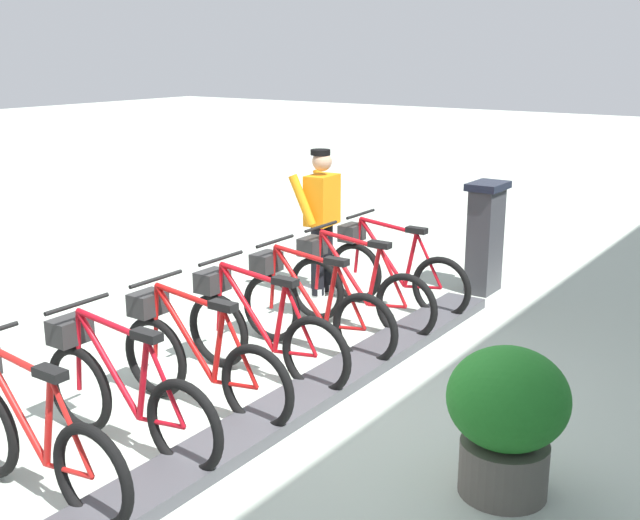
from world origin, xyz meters
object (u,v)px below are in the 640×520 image
object	(u,v)px
bike_docked_0	(391,270)
bike_docked_2	(310,307)
bike_docked_4	(196,358)
bike_docked_5	(121,392)
bike_docked_6	(27,435)
planter_bush	(507,414)
bike_docked_3	(258,330)
payment_kiosk	(485,236)
worker_near_rack	(321,217)
bike_docked_1	(353,287)

from	to	relation	value
bike_docked_0	bike_docked_2	distance (m)	1.51
bike_docked_4	bike_docked_5	bearing A→B (deg)	90.00
bike_docked_4	bike_docked_6	distance (m)	1.51
bike_docked_2	planter_bush	bearing A→B (deg)	151.89
bike_docked_3	bike_docked_4	xyz separation A→B (m)	(0.00, 0.75, 0.00)
payment_kiosk	bike_docked_6	distance (m)	5.72
payment_kiosk	bike_docked_3	bearing A→B (deg)	80.50
planter_bush	bike_docked_3	bearing A→B (deg)	-12.51
bike_docked_6	bike_docked_5	bearing A→B (deg)	-90.00
bike_docked_4	bike_docked_6	world-z (taller)	same
planter_bush	bike_docked_6	bearing A→B (deg)	35.57
bike_docked_2	worker_near_rack	distance (m)	1.83
worker_near_rack	payment_kiosk	bearing A→B (deg)	-142.30
bike_docked_5	bike_docked_3	bearing A→B (deg)	-90.00
bike_docked_4	planter_bush	xyz separation A→B (m)	(-2.42, -0.22, 0.11)
bike_docked_4	bike_docked_1	bearing A→B (deg)	-90.00
bike_docked_1	bike_docked_5	xyz separation A→B (m)	(0.00, 3.02, 0.00)
bike_docked_5	planter_bush	xyz separation A→B (m)	(-2.42, -0.97, 0.11)
bike_docked_4	bike_docked_5	world-z (taller)	same
bike_docked_1	planter_bush	size ratio (longest dim) A/B	1.77
payment_kiosk	planter_bush	xyz separation A→B (m)	(-1.85, 3.95, -0.12)
bike_docked_2	bike_docked_4	size ratio (longest dim) A/B	1.00
bike_docked_4	bike_docked_5	distance (m)	0.75
bike_docked_4	bike_docked_5	xyz separation A→B (m)	(0.00, 0.75, 0.00)
bike_docked_0	bike_docked_3	xyz separation A→B (m)	(0.00, 2.26, 0.00)
bike_docked_3	worker_near_rack	world-z (taller)	worker_near_rack
worker_near_rack	bike_docked_6	bearing A→B (deg)	101.38
bike_docked_0	bike_docked_1	xyz separation A→B (m)	(0.00, 0.75, 0.00)
bike_docked_1	worker_near_rack	xyz separation A→B (m)	(0.91, -0.76, 0.48)
bike_docked_2	planter_bush	distance (m)	2.74
bike_docked_1	worker_near_rack	bearing A→B (deg)	-39.84
bike_docked_2	worker_near_rack	xyz separation A→B (m)	(0.91, -1.52, 0.48)
bike_docked_0	worker_near_rack	distance (m)	1.03
bike_docked_4	worker_near_rack	size ratio (longest dim) A/B	1.04
bike_docked_3	worker_near_rack	size ratio (longest dim) A/B	1.04
bike_docked_0	bike_docked_4	bearing A→B (deg)	90.00
bike_docked_4	worker_near_rack	xyz separation A→B (m)	(0.91, -3.03, 0.48)
bike_docked_1	bike_docked_6	bearing A→B (deg)	90.00
bike_docked_1	bike_docked_5	bearing A→B (deg)	90.00
bike_docked_6	bike_docked_0	bearing A→B (deg)	-90.00
bike_docked_2	bike_docked_1	bearing A→B (deg)	-90.00
worker_near_rack	planter_bush	bearing A→B (deg)	139.87
payment_kiosk	bike_docked_3	xyz separation A→B (m)	(0.57, 3.42, -0.24)
worker_near_rack	planter_bush	size ratio (longest dim) A/B	1.71
bike_docked_1	bike_docked_6	distance (m)	3.77
bike_docked_0	bike_docked_2	xyz separation A→B (m)	(0.00, 1.51, 0.00)
bike_docked_5	bike_docked_6	size ratio (longest dim) A/B	1.00
bike_docked_2	bike_docked_3	xyz separation A→B (m)	(0.00, 0.75, 0.00)
payment_kiosk	bike_docked_0	world-z (taller)	payment_kiosk
payment_kiosk	bike_docked_2	xyz separation A→B (m)	(0.57, 2.66, -0.24)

